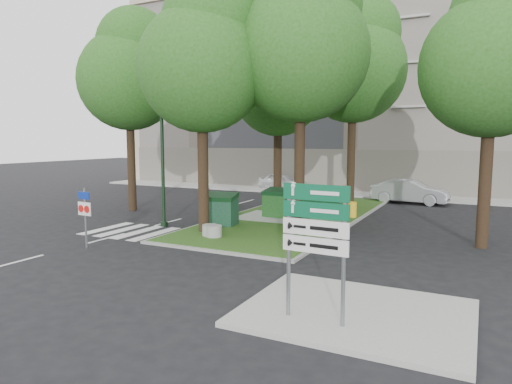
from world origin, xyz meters
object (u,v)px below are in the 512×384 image
Objects in this scene: tree_median_near_right at (303,40)px; dumpster_b at (280,203)px; car_silver at (410,191)px; litter_bin at (352,209)px; bollard_mid at (214,231)px; tree_street_left at (130,70)px; street_lamp at (162,142)px; tree_median_far at (355,59)px; dumpster_c at (301,210)px; tree_median_near_left at (204,56)px; tree_street_right at (496,53)px; dumpster_a at (219,209)px; directional_sign at (316,231)px; car_white at (282,181)px; traffic_sign_pole at (85,210)px; tree_median_mid at (280,82)px; bollard_left at (210,230)px; dumpster_d at (320,216)px; bollard_right at (291,228)px.

tree_median_near_right is 7.35× the size of dumpster_b.
litter_bin is at bearing 170.24° from car_silver.
bollard_mid is 0.82× the size of litter_bin.
tree_street_left is 17.43× the size of bollard_mid.
bollard_mid is 5.12m from street_lamp.
tree_median_far is 7.20× the size of dumpster_c.
litter_bin is at bearing 52.91° from tree_median_near_left.
tree_median_near_left is 10.80m from tree_street_right.
tree_median_far is 11.67m from dumpster_a.
dumpster_b is 2.04m from dumpster_c.
tree_median_near_left reaches higher than directional_sign.
car_white is (-11.09, 23.96, -1.41)m from directional_sign.
tree_median_near_left reaches higher than traffic_sign_pole.
tree_street_right is 11.26m from dumpster_b.
tree_median_mid is 9.80m from bollard_left.
dumpster_d reaches higher than car_silver.
car_silver is at bearing 76.61° from litter_bin.
car_white is at bearing 94.23° from street_lamp.
dumpster_a is (6.74, -2.01, -6.84)m from tree_street_left.
tree_street_right reaches higher than litter_bin.
tree_median_near_right is at bearing -1.24° from dumpster_a.
tree_median_far is 19.46× the size of bollard_left.
traffic_sign_pole reaches higher than dumpster_d.
directional_sign is (2.65, -13.12, 1.56)m from litter_bin.
dumpster_b is 0.40× the size of car_white.
tree_median_far is 4.07× the size of directional_sign.
tree_median_near_left is 16.69× the size of bollard_mid.
dumpster_a is 3.17× the size of bollard_right.
bollard_left is 0.28× the size of traffic_sign_pole.
tree_median_mid is 6.51m from dumpster_b.
tree_street_right is at bearing -11.36° from dumpster_b.
litter_bin reaches higher than bollard_right.
dumpster_d is (3.91, -4.72, -6.15)m from tree_median_mid.
tree_median_near_right reaches higher than car_white.
dumpster_d is at bearing -41.09° from dumpster_b.
tree_street_right is 9.87m from bollard_right.
tree_street_right reaches higher than traffic_sign_pole.
dumpster_d reaches higher than bollard_right.
bollard_left is at bearing 153.97° from bollard_mid.
tree_street_left is at bearing 129.92° from car_silver.
dumpster_d is at bearing -69.78° from dumpster_c.
bollard_right is at bearing 35.23° from bollard_left.
street_lamp is (-2.61, 0.49, -3.50)m from tree_median_near_left.
bollard_mid is at bearing 162.63° from car_silver.
dumpster_d is at bearing -84.73° from tree_median_far.
tree_street_left is 20.44× the size of bollard_right.
tree_median_near_right is 3.91× the size of directional_sign.
tree_median_mid reaches higher than bollard_right.
tree_median_near_right is at bearing 78.34° from bollard_right.
dumpster_a is 2.64m from bollard_mid.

